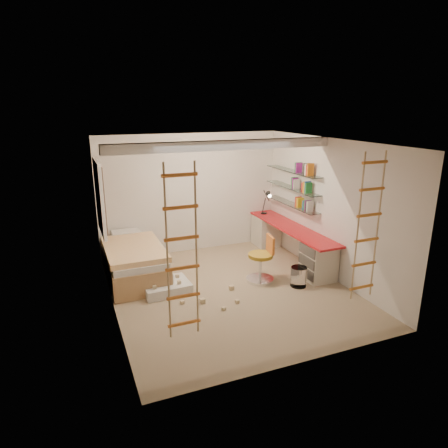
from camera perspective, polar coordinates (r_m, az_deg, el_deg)
name	(u,v)px	position (r m, az deg, el deg)	size (l,w,h in m)	color
floor	(230,290)	(7.19, 0.90, -9.45)	(4.50, 4.50, 0.00)	tan
ceiling_beam	(224,145)	(6.77, 0.00, 11.18)	(4.00, 0.18, 0.16)	white
window_frame	(99,197)	(7.64, -17.36, 3.69)	(0.06, 1.15, 1.35)	white
window_blind	(102,197)	(7.64, -17.07, 3.72)	(0.02, 1.00, 1.20)	#4C2D1E
rope_ladder_left	(182,253)	(4.66, -6.01, -4.18)	(0.41, 0.04, 2.13)	orange
rope_ladder_right	(368,228)	(5.94, 19.86, -0.49)	(0.41, 0.04, 2.13)	orange
waste_bin	(299,277)	(7.40, 10.61, -7.41)	(0.29, 0.29, 0.37)	white
desk	(290,242)	(8.48, 9.39, -2.58)	(0.56, 2.80, 0.75)	red
shelves	(292,188)	(8.49, 9.70, 5.11)	(0.25, 1.80, 0.71)	white
bed	(133,261)	(7.78, -12.81, -5.15)	(1.02, 2.00, 0.69)	#AD7F51
task_lamp	(267,199)	(9.06, 6.23, 3.61)	(0.14, 0.36, 0.57)	black
swivel_chair	(262,265)	(7.47, 5.40, -5.79)	(0.59, 0.59, 0.87)	#B28A22
play_platform	(164,284)	(7.17, -8.63, -8.50)	(0.82, 0.65, 0.35)	silver
toy_blocks	(186,285)	(6.92, -5.43, -8.60)	(1.40, 1.18, 0.62)	#CCB284
books	(292,184)	(8.47, 9.73, 5.71)	(0.14, 0.64, 0.92)	white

